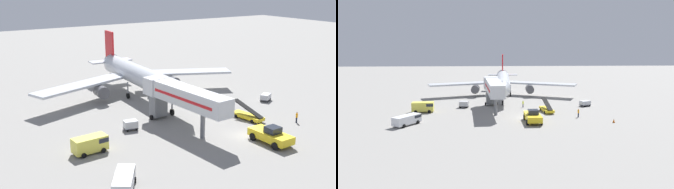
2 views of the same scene
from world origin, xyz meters
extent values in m
plane|color=gray|center=(0.00, 0.00, 0.00)|extent=(300.00, 300.00, 0.00)
cylinder|color=silver|center=(-3.91, 25.74, 4.44)|extent=(4.91, 29.10, 3.88)
cone|color=silver|center=(-4.49, 9.54, 4.44)|extent=(3.92, 3.57, 3.80)
cone|color=silver|center=(-3.30, 42.89, 4.73)|extent=(3.87, 5.47, 3.68)
cube|color=red|center=(-3.35, 41.56, 8.32)|extent=(0.51, 4.20, 6.20)
cube|color=silver|center=(-1.04, 41.09, 4.92)|extent=(4.76, 3.21, 0.24)
cube|color=silver|center=(-5.69, 41.26, 4.92)|extent=(4.76, 3.21, 0.24)
cube|color=silver|center=(7.23, 28.29, 3.57)|extent=(19.76, 11.88, 0.44)
cube|color=silver|center=(-14.85, 29.07, 3.57)|extent=(20.01, 10.69, 0.44)
cylinder|color=#4C4C51|center=(3.83, 27.16, 2.15)|extent=(2.39, 3.05, 2.28)
cylinder|color=#4C4C51|center=(-11.54, 27.71, 2.15)|extent=(2.39, 3.05, 2.28)
cylinder|color=gray|center=(-4.32, 14.45, 1.91)|extent=(0.28, 0.28, 2.73)
cylinder|color=black|center=(-4.32, 14.45, 0.55)|extent=(0.39, 1.11, 1.10)
cylinder|color=gray|center=(-1.62, 27.40, 1.91)|extent=(0.28, 0.28, 2.73)
cylinder|color=black|center=(-1.62, 27.40, 0.55)|extent=(0.39, 1.11, 1.10)
cylinder|color=gray|center=(-6.08, 27.56, 1.91)|extent=(0.28, 0.28, 2.73)
cylinder|color=black|center=(-6.08, 27.56, 0.55)|extent=(0.39, 1.11, 1.10)
cube|color=silver|center=(-6.40, 6.48, 5.49)|extent=(4.31, 16.09, 2.70)
cube|color=red|center=(-7.91, 6.36, 5.49)|extent=(1.15, 13.31, 0.44)
cube|color=silver|center=(-7.11, 15.00, 5.49)|extent=(3.67, 3.08, 2.84)
cube|color=#232833|center=(-7.22, 16.30, 5.74)|extent=(3.31, 0.51, 0.90)
cube|color=slate|center=(-7.06, 14.41, 2.27)|extent=(2.69, 2.01, 3.74)
cylinder|color=black|center=(-8.48, 14.29, 0.40)|extent=(0.37, 0.82, 0.80)
cylinder|color=black|center=(-5.64, 14.52, 0.40)|extent=(0.37, 0.82, 0.80)
cylinder|color=slate|center=(-6.14, 3.31, 2.07)|extent=(0.70, 0.70, 4.14)
cube|color=yellow|center=(0.86, -3.41, 1.10)|extent=(2.93, 6.58, 1.10)
cube|color=#232833|center=(0.87, -3.73, 2.10)|extent=(1.98, 1.85, 0.90)
cylinder|color=black|center=(2.23, -5.49, 0.55)|extent=(0.43, 1.11, 1.10)
cylinder|color=black|center=(-0.40, -5.56, 0.55)|extent=(0.43, 1.11, 1.10)
cylinder|color=black|center=(2.12, -1.26, 0.55)|extent=(0.43, 1.11, 1.10)
cylinder|color=black|center=(-0.51, -1.33, 0.55)|extent=(0.43, 1.11, 1.10)
cube|color=yellow|center=(5.15, 6.00, 0.57)|extent=(2.57, 5.93, 0.55)
cube|color=black|center=(5.15, 6.00, 1.88)|extent=(1.73, 5.87, 2.02)
cylinder|color=black|center=(4.05, 7.60, 0.30)|extent=(0.29, 0.62, 0.60)
cylinder|color=black|center=(5.83, 7.82, 0.30)|extent=(0.29, 0.62, 0.60)
cylinder|color=black|center=(4.47, 4.18, 0.30)|extent=(0.29, 0.62, 0.60)
cylinder|color=black|center=(6.25, 4.40, 0.30)|extent=(0.29, 0.62, 0.60)
cube|color=#E5DB4C|center=(-22.13, 6.98, 1.27)|extent=(4.81, 2.47, 1.97)
cube|color=#1E232D|center=(-20.56, 7.11, 1.71)|extent=(1.66, 2.24, 0.63)
cylinder|color=black|center=(-20.78, 8.10, 0.34)|extent=(0.71, 0.43, 0.68)
cylinder|color=black|center=(-20.61, 6.10, 0.34)|extent=(0.71, 0.43, 0.68)
cylinder|color=black|center=(-23.65, 7.86, 0.34)|extent=(0.71, 0.43, 0.68)
cylinder|color=black|center=(-23.48, 5.86, 0.34)|extent=(0.71, 0.43, 0.68)
cube|color=silver|center=(-22.77, -4.57, 1.07)|extent=(4.71, 5.74, 1.57)
cube|color=#1E232D|center=(-21.76, -3.00, 1.42)|extent=(2.71, 2.61, 0.50)
cylinder|color=black|center=(-22.68, -2.60, 0.34)|extent=(0.68, 0.77, 0.68)
cylinder|color=black|center=(-21.02, -3.67, 0.34)|extent=(0.68, 0.77, 0.68)
cylinder|color=black|center=(-24.53, -5.47, 0.34)|extent=(0.68, 0.77, 0.68)
cylinder|color=black|center=(-22.87, -6.54, 0.34)|extent=(0.68, 0.77, 0.68)
cube|color=#38383D|center=(-13.54, 11.89, 0.29)|extent=(2.26, 1.78, 0.22)
cube|color=silver|center=(-13.54, 11.89, 0.95)|extent=(2.26, 1.78, 1.11)
cylinder|color=black|center=(-12.72, 12.44, 0.18)|extent=(0.37, 0.18, 0.36)
cylinder|color=black|center=(-12.94, 11.10, 0.18)|extent=(0.37, 0.18, 0.36)
cylinder|color=black|center=(-14.14, 12.67, 0.18)|extent=(0.37, 0.18, 0.36)
cylinder|color=black|center=(-14.36, 11.33, 0.18)|extent=(0.37, 0.18, 0.36)
cube|color=#38383D|center=(15.53, 12.31, 0.29)|extent=(2.87, 2.49, 0.22)
cube|color=silver|center=(15.53, 12.31, 0.86)|extent=(2.87, 2.49, 0.92)
cylinder|color=black|center=(15.11, 11.30, 0.18)|extent=(0.37, 0.28, 0.36)
cylinder|color=black|center=(14.45, 12.49, 0.18)|extent=(0.37, 0.28, 0.36)
cylinder|color=black|center=(16.61, 12.13, 0.18)|extent=(0.37, 0.28, 0.36)
cylinder|color=black|center=(15.95, 13.32, 0.18)|extent=(0.37, 0.28, 0.36)
cylinder|color=#1E2333|center=(10.79, 0.61, 0.43)|extent=(0.30, 0.30, 0.86)
cylinder|color=orange|center=(10.79, 0.61, 1.20)|extent=(0.40, 0.40, 0.68)
sphere|color=tan|center=(10.79, 0.61, 1.67)|extent=(0.23, 0.23, 0.23)
cylinder|color=#1E2333|center=(0.44, 11.63, 0.39)|extent=(0.32, 0.32, 0.78)
cylinder|color=#D8EA19|center=(0.44, 11.63, 1.09)|extent=(0.43, 0.43, 0.62)
sphere|color=tan|center=(0.44, 11.63, 1.52)|extent=(0.21, 0.21, 0.21)
cube|color=black|center=(16.37, -4.37, 0.01)|extent=(0.49, 0.49, 0.03)
cone|color=orange|center=(16.37, -4.37, 0.38)|extent=(0.42, 0.42, 0.72)
camera|label=1|loc=(-40.76, -42.44, 22.71)|focal=44.58mm
camera|label=2|loc=(-7.12, -65.28, 15.22)|focal=35.45mm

